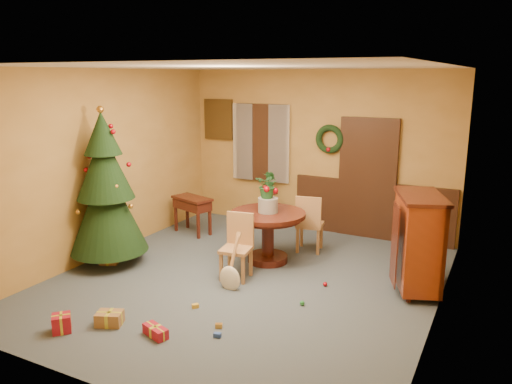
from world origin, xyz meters
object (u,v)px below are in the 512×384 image
Objects in this scene: christmas_tree at (106,191)px; writing_desk at (192,206)px; sideboard at (418,240)px; dining_table at (268,227)px; chair_near at (238,243)px.

christmas_tree reaches higher than writing_desk.
writing_desk is at bearing 170.17° from sideboard.
writing_desk is 0.63× the size of sideboard.
dining_table is 1.94m from writing_desk.
writing_desk is (-1.82, 0.65, -0.05)m from dining_table.
chair_near is (-0.12, -0.72, -0.06)m from dining_table.
chair_near is 2.43m from sideboard.
chair_near is 2.19m from writing_desk.
chair_near reaches higher than writing_desk.
dining_table is at bearing 80.73° from chair_near.
sideboard is at bearing -1.20° from dining_table.
writing_desk is at bearing 81.40° from christmas_tree.
dining_table is at bearing 178.80° from sideboard.
dining_table is at bearing -19.65° from writing_desk.
christmas_tree is at bearing -165.49° from sideboard.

